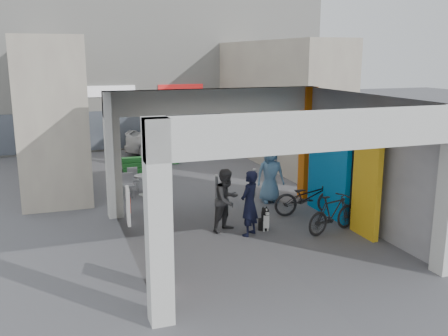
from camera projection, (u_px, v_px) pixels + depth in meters
name	position (u px, v px, depth m)	size (l,w,h in m)	color
ground	(241.00, 227.00, 13.17)	(90.00, 90.00, 0.00)	#515156
arcade_canopy	(274.00, 145.00, 12.08)	(6.40, 6.45, 6.40)	beige
far_building	(141.00, 64.00, 25.16)	(18.00, 4.08, 8.00)	silver
plaza_bldg_left	(51.00, 110.00, 18.07)	(2.00, 9.00, 5.00)	#BAB19A
plaza_bldg_right	(277.00, 102.00, 20.97)	(2.00, 9.00, 5.00)	#BAB19A
bollard_left	(164.00, 191.00, 14.81)	(0.09, 0.09, 0.97)	gray
bollard_center	(217.00, 189.00, 15.38)	(0.09, 0.09, 0.82)	gray
bollard_right	(254.00, 183.00, 15.93)	(0.09, 0.09, 0.89)	gray
advert_board_near	(161.00, 266.00, 9.52)	(0.18, 0.56, 1.00)	white
advert_board_far	(128.00, 206.00, 13.33)	(0.14, 0.56, 1.00)	white
cafe_set	(140.00, 185.00, 16.33)	(1.31, 1.06, 0.79)	#A6A5AB
produce_stand	(135.00, 169.00, 18.52)	(1.08, 0.59, 0.71)	black
crate_stack	(172.00, 157.00, 20.79)	(0.45, 0.35, 0.56)	#195A1F
border_collie	(264.00, 220.00, 12.92)	(0.24, 0.47, 0.65)	black
man_with_dog	(249.00, 203.00, 12.42)	(0.61, 0.40, 1.67)	black
man_back_turned	(227.00, 200.00, 12.76)	(0.79, 0.62, 1.63)	#404043
man_elderly	(270.00, 174.00, 15.26)	(0.85, 0.56, 1.75)	#5A87B0
man_crates	(161.00, 145.00, 19.49)	(1.16, 0.48, 1.99)	black
bicycle_front	(307.00, 197.00, 14.12)	(0.68, 1.95, 1.02)	black
bicycle_rear	(333.00, 213.00, 12.70)	(0.47, 1.67, 1.00)	black
white_van	(175.00, 138.00, 22.50)	(1.78, 4.44, 1.51)	silver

